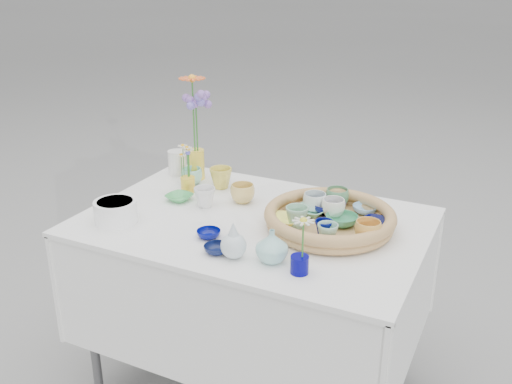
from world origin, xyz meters
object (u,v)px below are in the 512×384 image
at_px(wicker_tray, 330,219).
at_px(tall_vase_yellow, 196,164).
at_px(display_table, 254,384).
at_px(bud_vase_seafoam, 272,246).

height_order(wicker_tray, tall_vase_yellow, tall_vase_yellow).
xyz_separation_m(display_table, bud_vase_seafoam, (0.19, -0.26, 0.82)).
bearing_deg(tall_vase_yellow, wicker_tray, -18.70).
height_order(wicker_tray, bud_vase_seafoam, bud_vase_seafoam).
relative_size(wicker_tray, tall_vase_yellow, 3.54).
bearing_deg(bud_vase_seafoam, wicker_tray, 74.46).
bearing_deg(display_table, wicker_tray, 10.12).
xyz_separation_m(display_table, tall_vase_yellow, (-0.42, 0.29, 0.83)).
relative_size(display_table, tall_vase_yellow, 9.42).
bearing_deg(wicker_tray, tall_vase_yellow, 161.30).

